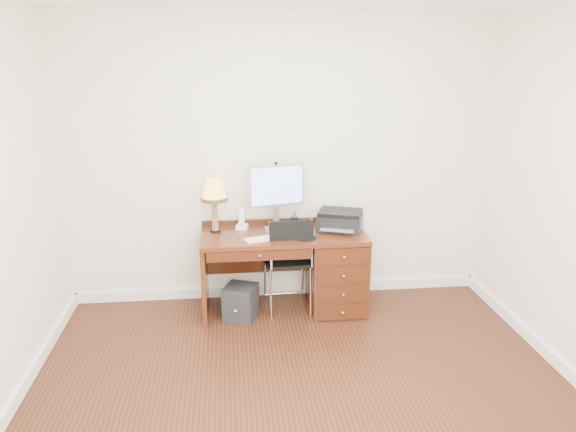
{
  "coord_description": "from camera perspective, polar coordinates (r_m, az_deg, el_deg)",
  "views": [
    {
      "loc": [
        -0.49,
        -3.45,
        2.34
      ],
      "look_at": [
        0.02,
        1.2,
        0.97
      ],
      "focal_mm": 35.0,
      "sensor_mm": 36.0,
      "label": 1
    }
  ],
  "objects": [
    {
      "name": "chair",
      "position": [
        5.14,
        0.01,
        -3.96
      ],
      "size": [
        0.46,
        0.47,
        0.93
      ],
      "rotation": [
        0.0,
        0.0,
        0.07
      ],
      "color": "black",
      "rests_on": "ground"
    },
    {
      "name": "room_shell",
      "position": [
        4.71,
        0.54,
        -12.83
      ],
      "size": [
        4.0,
        4.0,
        4.0
      ],
      "color": "white",
      "rests_on": "ground"
    },
    {
      "name": "pen_cup",
      "position": [
        5.31,
        0.65,
        -0.64
      ],
      "size": [
        0.07,
        0.07,
        0.09
      ],
      "primitive_type": "cylinder",
      "color": "black",
      "rests_on": "desk"
    },
    {
      "name": "ground",
      "position": [
        4.2,
        1.61,
        -17.59
      ],
      "size": [
        4.0,
        4.0,
        0.0
      ],
      "primitive_type": "plane",
      "color": "black",
      "rests_on": "ground"
    },
    {
      "name": "desk",
      "position": [
        5.29,
        3.03,
        -5.12
      ],
      "size": [
        1.5,
        0.67,
        0.75
      ],
      "color": "#552312",
      "rests_on": "ground"
    },
    {
      "name": "equipment_box",
      "position": [
        5.18,
        -4.82,
        -8.71
      ],
      "size": [
        0.35,
        0.35,
        0.32
      ],
      "primitive_type": "cube",
      "rotation": [
        0.0,
        0.0,
        -0.38
      ],
      "color": "black",
      "rests_on": "ground"
    },
    {
      "name": "mouse_pad",
      "position": [
        5.0,
        1.72,
        -2.13
      ],
      "size": [
        0.21,
        0.21,
        0.04
      ],
      "color": "black",
      "rests_on": "desk"
    },
    {
      "name": "monitor",
      "position": [
        5.14,
        -1.1,
        2.75
      ],
      "size": [
        0.53,
        0.23,
        0.62
      ],
      "rotation": [
        0.0,
        0.0,
        0.26
      ],
      "color": "silver",
      "rests_on": "desk"
    },
    {
      "name": "phone",
      "position": [
        5.25,
        -4.69,
        -0.68
      ],
      "size": [
        0.12,
        0.12,
        0.21
      ],
      "rotation": [
        0.0,
        0.0,
        -0.26
      ],
      "color": "white",
      "rests_on": "desk"
    },
    {
      "name": "keyboard",
      "position": [
        4.98,
        -2.09,
        -2.25
      ],
      "size": [
        0.43,
        0.25,
        0.02
      ],
      "primitive_type": "cube",
      "rotation": [
        0.0,
        0.0,
        0.33
      ],
      "color": "white",
      "rests_on": "desk"
    },
    {
      "name": "leg_lamp",
      "position": [
        5.12,
        -7.52,
        2.29
      ],
      "size": [
        0.24,
        0.24,
        0.5
      ],
      "color": "black",
      "rests_on": "desk"
    },
    {
      "name": "printer",
      "position": [
        5.25,
        5.3,
        -0.41
      ],
      "size": [
        0.48,
        0.43,
        0.18
      ],
      "rotation": [
        0.0,
        0.0,
        -0.34
      ],
      "color": "black",
      "rests_on": "desk"
    }
  ]
}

